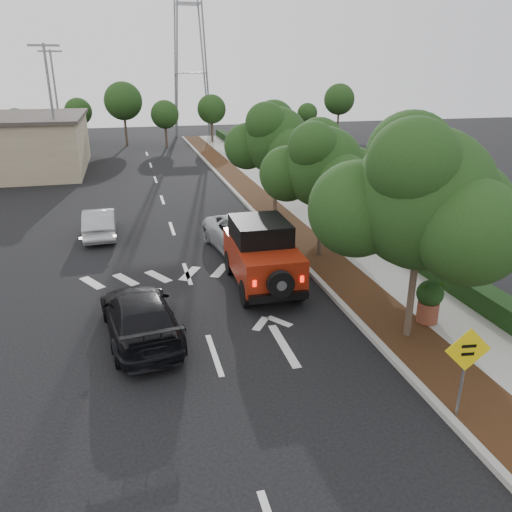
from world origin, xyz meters
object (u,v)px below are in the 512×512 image
object	(u,v)px
silver_suv_ahead	(246,237)
speed_hump_sign	(466,361)
red_jeep	(261,253)
black_suv_oncoming	(140,316)

from	to	relation	value
silver_suv_ahead	speed_hump_sign	xyz separation A→B (m)	(2.07, -11.65, 0.76)
red_jeep	speed_hump_sign	bearing A→B (deg)	-73.52
red_jeep	black_suv_oncoming	distance (m)	5.27
red_jeep	silver_suv_ahead	size ratio (longest dim) A/B	0.86
black_suv_oncoming	silver_suv_ahead	bearing A→B (deg)	-134.02
red_jeep	silver_suv_ahead	bearing A→B (deg)	87.13
red_jeep	silver_suv_ahead	xyz separation A→B (m)	(0.23, 3.25, -0.45)
speed_hump_sign	silver_suv_ahead	bearing A→B (deg)	108.03
red_jeep	black_suv_oncoming	world-z (taller)	red_jeep
silver_suv_ahead	black_suv_oncoming	distance (m)	7.67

